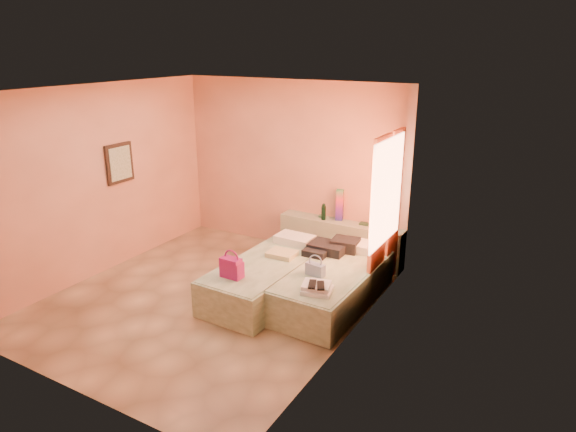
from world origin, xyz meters
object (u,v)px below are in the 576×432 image
water_bottle (324,212)px  magenta_handbag (232,267)px  bed_right (333,287)px  towel_stack (317,288)px  bed_left (267,279)px  blue_handbag (315,270)px  green_book (365,224)px  flower_vase (384,221)px  headboard_ledge (340,241)px

water_bottle → magenta_handbag: water_bottle is taller
bed_right → water_bottle: water_bottle is taller
bed_right → towel_stack: 0.75m
bed_left → blue_handbag: 0.84m
green_book → flower_vase: bearing=-11.4°
water_bottle → green_book: water_bottle is taller
bed_left → towel_stack: size_ratio=5.71×
towel_stack → headboard_ledge: bearing=106.8°
headboard_ledge → flower_vase: (0.70, 0.01, 0.45)m
flower_vase → blue_handbag: (-0.31, -1.68, -0.20)m
bed_right → blue_handbag: blue_handbag is taller
bed_right → flower_vase: size_ratio=7.77×
headboard_ledge → towel_stack: size_ratio=5.86×
headboard_ledge → bed_left: size_ratio=1.02×
bed_left → green_book: (0.75, 1.69, 0.41)m
water_bottle → green_book: bearing=9.1°
headboard_ledge → water_bottle: water_bottle is taller
magenta_handbag → towel_stack: 1.14m
towel_stack → magenta_handbag: bearing=-171.7°
headboard_ledge → bed_right: (0.52, -1.40, -0.08)m
green_book → towel_stack: (0.25, -2.14, -0.11)m
bed_right → bed_left: bearing=-164.5°
headboard_ledge → towel_stack: bearing=-73.2°
bed_right → magenta_handbag: bearing=-139.4°
headboard_ledge → magenta_handbag: 2.32m
bed_right → water_bottle: (-0.81, 1.36, 0.53)m
bed_left → bed_right: 0.93m
magenta_handbag → blue_handbag: magenta_handbag is taller
green_book → blue_handbag: bearing=-91.9°
bed_right → magenta_handbag: magenta_handbag is taller
blue_handbag → towel_stack: (0.23, -0.40, -0.03)m
headboard_ledge → flower_vase: flower_vase is taller
bed_left → green_book: 1.90m
green_book → magenta_handbag: magenta_handbag is taller
bed_right → water_bottle: 1.67m
blue_handbag → bed_left: bearing=-175.4°
flower_vase → towel_stack: flower_vase is taller
bed_left → green_book: green_book is taller
flower_vase → blue_handbag: flower_vase is taller
headboard_ledge → magenta_handbag: magenta_handbag is taller
flower_vase → blue_handbag: 1.72m
water_bottle → green_book: size_ratio=1.59×
green_book → magenta_handbag: (-0.88, -2.31, -0.03)m
blue_handbag → towel_stack: blue_handbag is taller
green_book → magenta_handbag: bearing=-113.4°
headboard_ledge → green_book: green_book is taller
headboard_ledge → bed_right: 1.50m
bed_right → headboard_ledge: bearing=111.8°
water_bottle → blue_handbag: 1.78m
bed_left → flower_vase: flower_vase is taller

